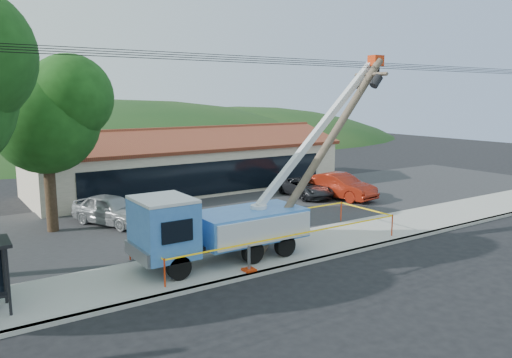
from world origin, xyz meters
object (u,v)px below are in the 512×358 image
at_px(car_silver, 112,226).
at_px(car_red, 339,200).
at_px(utility_truck, 219,223).
at_px(leaning_pole, 329,143).
at_px(car_dark, 306,198).

xyz_separation_m(car_silver, car_red, (14.86, -1.75, 0.00)).
distance_m(utility_truck, leaning_pole, 6.28).
height_order(leaning_pole, car_silver, leaning_pole).
bearing_deg(utility_truck, car_silver, 101.75).
xyz_separation_m(car_red, car_dark, (-1.56, 1.64, 0.00)).
bearing_deg(car_red, car_dark, 124.08).
bearing_deg(car_silver, utility_truck, -102.92).
bearing_deg(utility_truck, leaning_pole, -4.78).
distance_m(utility_truck, car_silver, 8.87).
bearing_deg(leaning_pole, utility_truck, 175.22).
xyz_separation_m(utility_truck, leaning_pole, (5.48, -0.46, 3.04)).
distance_m(car_silver, car_red, 14.96).
relative_size(leaning_pole, car_red, 1.69).
distance_m(leaning_pole, car_red, 11.53).
bearing_deg(car_red, leaning_pole, -146.01).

